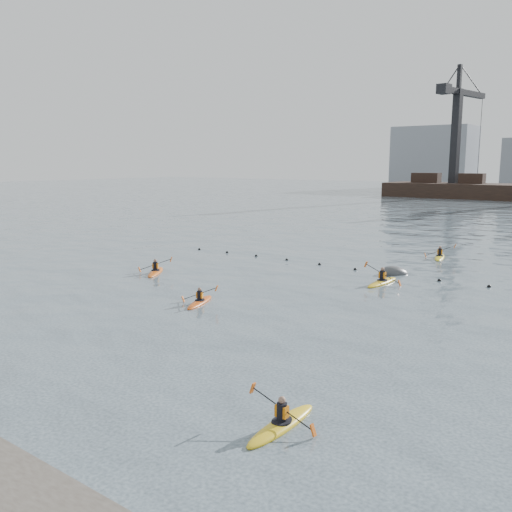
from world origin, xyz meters
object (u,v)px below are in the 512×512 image
object	(u,v)px
kayaker_5	(440,257)
kayaker_1	(282,423)
kayaker_0	(200,301)
kayaker_2	(156,271)
mooring_buoy	(395,274)
kayaker_3	(382,282)

from	to	relation	value
kayaker_5	kayaker_1	bearing A→B (deg)	-93.69
kayaker_0	kayaker_5	xyz separation A→B (m)	(5.76, 21.89, 0.01)
kayaker_2	mooring_buoy	world-z (taller)	kayaker_2
kayaker_1	kayaker_2	bearing A→B (deg)	145.53
kayaker_1	mooring_buoy	xyz separation A→B (m)	(-5.96, 22.64, -0.10)
kayaker_0	kayaker_3	distance (m)	12.02
kayaker_2	mooring_buoy	bearing A→B (deg)	1.40
kayaker_1	kayaker_3	distance (m)	20.12
kayaker_2	kayaker_3	world-z (taller)	kayaker_3
kayaker_0	mooring_buoy	xyz separation A→B (m)	(5.37, 13.75, -0.09)
kayaker_1	kayaker_3	bearing A→B (deg)	105.39
kayaker_2	kayaker_3	size ratio (longest dim) A/B	0.88
kayaker_3	kayaker_5	distance (m)	11.41
kayaker_1	mooring_buoy	size ratio (longest dim) A/B	1.54
kayaker_0	mooring_buoy	size ratio (longest dim) A/B	1.46
kayaker_2	kayaker_0	bearing A→B (deg)	-61.99
kayaker_1	mooring_buoy	bearing A→B (deg)	104.45
kayaker_2	kayaker_5	bearing A→B (deg)	18.01
kayaker_0	kayaker_3	world-z (taller)	kayaker_3
kayaker_0	mooring_buoy	distance (m)	14.76
mooring_buoy	kayaker_0	bearing A→B (deg)	-111.32
mooring_buoy	kayaker_1	bearing A→B (deg)	-75.26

